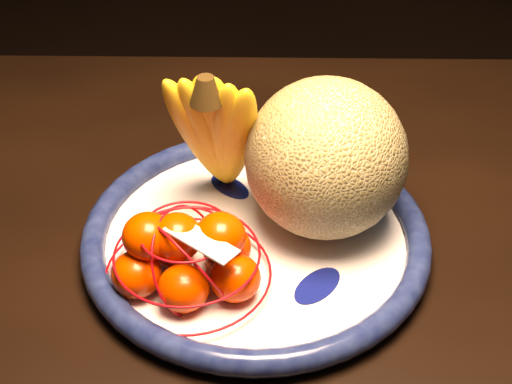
{
  "coord_description": "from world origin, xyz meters",
  "views": [
    {
      "loc": [
        -0.12,
        -0.54,
        1.29
      ],
      "look_at": [
        -0.13,
        0.1,
        0.78
      ],
      "focal_mm": 55.0,
      "sensor_mm": 36.0,
      "label": 1
    }
  ],
  "objects_px": {
    "dining_table": "(448,297)",
    "cantaloupe": "(326,158)",
    "fruit_bowl": "(256,238)",
    "banana_bunch": "(218,129)",
    "mandarin_bag": "(188,256)"
  },
  "relations": [
    {
      "from": "dining_table",
      "to": "fruit_bowl",
      "type": "height_order",
      "value": "fruit_bowl"
    },
    {
      "from": "dining_table",
      "to": "mandarin_bag",
      "type": "xyz_separation_m",
      "value": [
        -0.29,
        -0.07,
        0.12
      ]
    },
    {
      "from": "dining_table",
      "to": "fruit_bowl",
      "type": "bearing_deg",
      "value": -179.6
    },
    {
      "from": "banana_bunch",
      "to": "mandarin_bag",
      "type": "distance_m",
      "value": 0.15
    },
    {
      "from": "cantaloupe",
      "to": "mandarin_bag",
      "type": "xyz_separation_m",
      "value": [
        -0.14,
        -0.1,
        -0.05
      ]
    },
    {
      "from": "cantaloupe",
      "to": "mandarin_bag",
      "type": "distance_m",
      "value": 0.18
    },
    {
      "from": "cantaloupe",
      "to": "mandarin_bag",
      "type": "relative_size",
      "value": 0.87
    },
    {
      "from": "dining_table",
      "to": "fruit_bowl",
      "type": "xyz_separation_m",
      "value": [
        -0.22,
        0.0,
        0.09
      ]
    },
    {
      "from": "cantaloupe",
      "to": "fruit_bowl",
      "type": "bearing_deg",
      "value": -158.14
    },
    {
      "from": "fruit_bowl",
      "to": "banana_bunch",
      "type": "xyz_separation_m",
      "value": [
        -0.04,
        0.06,
        0.1
      ]
    },
    {
      "from": "fruit_bowl",
      "to": "mandarin_bag",
      "type": "bearing_deg",
      "value": -135.42
    },
    {
      "from": "dining_table",
      "to": "cantaloupe",
      "type": "relative_size",
      "value": 8.28
    },
    {
      "from": "fruit_bowl",
      "to": "cantaloupe",
      "type": "bearing_deg",
      "value": 21.86
    },
    {
      "from": "mandarin_bag",
      "to": "dining_table",
      "type": "bearing_deg",
      "value": 12.85
    },
    {
      "from": "fruit_bowl",
      "to": "banana_bunch",
      "type": "height_order",
      "value": "banana_bunch"
    }
  ]
}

